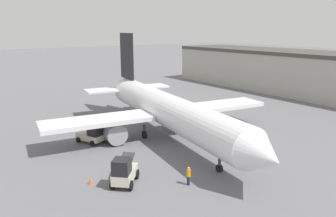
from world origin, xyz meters
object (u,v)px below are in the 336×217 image
object	(u,v)px
belt_loader_truck	(124,172)
ground_crew_worker	(188,175)
airplane	(164,109)
safety_cone_near	(90,181)
baggage_tug	(92,135)

from	to	relation	value
belt_loader_truck	ground_crew_worker	bearing A→B (deg)	98.03
airplane	belt_loader_truck	xyz separation A→B (m)	(8.49, -10.04, -2.26)
ground_crew_worker	safety_cone_near	size ratio (longest dim) A/B	2.94
airplane	belt_loader_truck	bearing A→B (deg)	-40.86
ground_crew_worker	safety_cone_near	bearing A→B (deg)	-52.24
belt_loader_truck	baggage_tug	bearing A→B (deg)	-146.36
baggage_tug	belt_loader_truck	world-z (taller)	belt_loader_truck
ground_crew_worker	belt_loader_truck	world-z (taller)	belt_loader_truck
airplane	baggage_tug	size ratio (longest dim) A/B	10.05
airplane	belt_loader_truck	size ratio (longest dim) A/B	10.65
airplane	belt_loader_truck	distance (m)	13.34
airplane	safety_cone_near	xyz separation A→B (m)	(6.69, -12.32, -3.16)
ground_crew_worker	belt_loader_truck	size ratio (longest dim) A/B	0.48
baggage_tug	ground_crew_worker	bearing A→B (deg)	-12.24
airplane	baggage_tug	distance (m)	8.88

